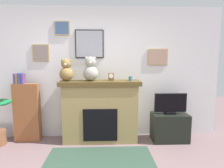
# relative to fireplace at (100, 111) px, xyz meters

# --- Properties ---
(back_wall) EXTENTS (5.20, 0.15, 2.60)m
(back_wall) POSITION_rel_fireplace_xyz_m (-0.19, 0.29, 0.71)
(back_wall) COLOR silver
(back_wall) RESTS_ON ground_plane
(fireplace) EXTENTS (1.51, 0.51, 1.17)m
(fireplace) POSITION_rel_fireplace_xyz_m (0.00, 0.00, 0.00)
(fireplace) COLOR olive
(fireplace) RESTS_ON ground_plane
(bookshelf) EXTENTS (0.47, 0.16, 1.32)m
(bookshelf) POSITION_rel_fireplace_xyz_m (-1.41, 0.03, -0.00)
(bookshelf) COLOR brown
(bookshelf) RESTS_ON ground_plane
(tv_stand) EXTENTS (0.68, 0.40, 0.53)m
(tv_stand) POSITION_rel_fireplace_xyz_m (1.34, -0.07, -0.33)
(tv_stand) COLOR black
(tv_stand) RESTS_ON ground_plane
(television) EXTENTS (0.62, 0.14, 0.40)m
(television) POSITION_rel_fireplace_xyz_m (1.34, -0.07, 0.14)
(television) COLOR black
(television) RESTS_ON tv_stand
(area_rug) EXTENTS (1.70, 1.17, 0.01)m
(area_rug) POSITION_rel_fireplace_xyz_m (-0.00, -0.90, -0.59)
(area_rug) COLOR #2D4537
(area_rug) RESTS_ON ground_plane
(candle_jar) EXTENTS (0.07, 0.07, 0.08)m
(candle_jar) POSITION_rel_fireplace_xyz_m (0.57, -0.02, 0.62)
(candle_jar) COLOR teal
(candle_jar) RESTS_ON fireplace
(mantel_clock) EXTENTS (0.10, 0.08, 0.14)m
(mantel_clock) POSITION_rel_fireplace_xyz_m (0.20, -0.02, 0.65)
(mantel_clock) COLOR brown
(mantel_clock) RESTS_ON fireplace
(teddy_bear_grey) EXTENTS (0.26, 0.26, 0.41)m
(teddy_bear_grey) POSITION_rel_fireplace_xyz_m (-0.63, -0.02, 0.77)
(teddy_bear_grey) COLOR olive
(teddy_bear_grey) RESTS_ON fireplace
(teddy_bear_cream) EXTENTS (0.28, 0.28, 0.46)m
(teddy_bear_cream) POSITION_rel_fireplace_xyz_m (-0.18, -0.02, 0.79)
(teddy_bear_cream) COLOR #97978B
(teddy_bear_cream) RESTS_ON fireplace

